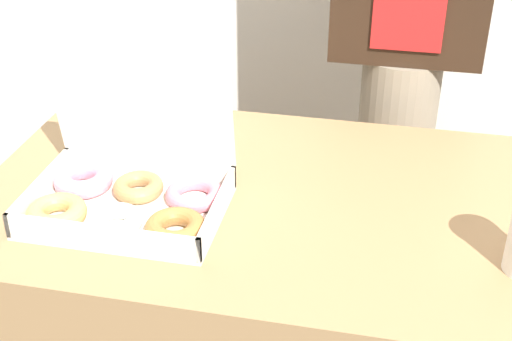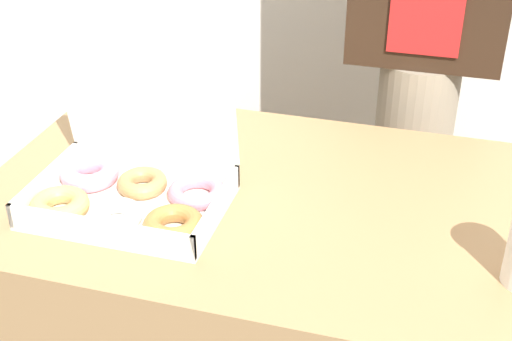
{
  "view_description": "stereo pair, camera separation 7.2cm",
  "coord_description": "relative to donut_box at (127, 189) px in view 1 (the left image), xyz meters",
  "views": [
    {
      "loc": [
        0.19,
        -1.08,
        1.44
      ],
      "look_at": [
        -0.03,
        -0.08,
        0.85
      ],
      "focal_mm": 50.0,
      "sensor_mm": 36.0,
      "label": 1
    },
    {
      "loc": [
        0.26,
        -1.07,
        1.44
      ],
      "look_at": [
        -0.03,
        -0.08,
        0.85
      ],
      "focal_mm": 50.0,
      "sensor_mm": 36.0,
      "label": 2
    }
  ],
  "objects": [
    {
      "name": "donut_box",
      "position": [
        0.0,
        0.0,
        0.0
      ],
      "size": [
        0.35,
        0.25,
        0.28
      ],
      "color": "white",
      "rests_on": "table"
    },
    {
      "name": "person_customer",
      "position": [
        0.45,
        0.63,
        0.15
      ],
      "size": [
        0.34,
        0.23,
        1.62
      ],
      "color": "gray",
      "rests_on": "ground_plane"
    }
  ]
}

